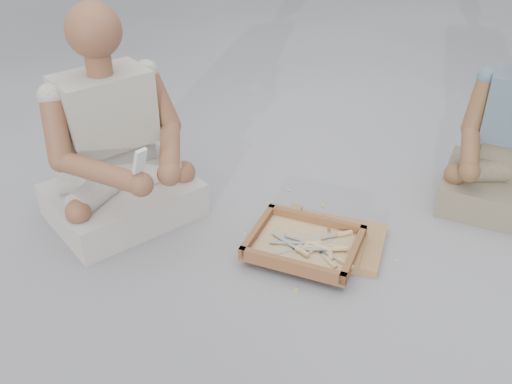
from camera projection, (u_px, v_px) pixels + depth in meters
The scene contains 33 objects.
ground at pixel (250, 266), 2.40m from camera, with size 60.00×60.00×0.00m, color #A4A3A9.
carved_panel at pixel (323, 239), 2.53m from camera, with size 0.53×0.35×0.04m, color olive.
tool_tray at pixel (304, 244), 2.43m from camera, with size 0.53×0.46×0.06m.
chisel_0 at pixel (340, 234), 2.48m from camera, with size 0.14×0.19×0.02m.
chisel_1 at pixel (334, 249), 2.38m from camera, with size 0.18×0.15×0.02m.
chisel_2 at pixel (308, 243), 2.42m from camera, with size 0.19×0.14×0.02m.
chisel_3 at pixel (299, 250), 2.38m from camera, with size 0.22×0.07×0.02m.
chisel_4 at pixel (330, 246), 2.41m from camera, with size 0.21×0.11×0.02m.
chisel_5 at pixel (307, 247), 2.41m from camera, with size 0.21×0.10×0.02m.
chisel_6 at pixel (341, 261), 2.33m from camera, with size 0.22×0.06×0.02m.
chisel_7 at pixel (308, 245), 2.42m from camera, with size 0.13×0.20×0.02m.
chisel_8 at pixel (330, 252), 2.38m from camera, with size 0.13×0.20×0.02m.
chisel_9 at pixel (301, 247), 2.41m from camera, with size 0.22×0.04×0.02m.
chisel_10 at pixel (319, 246), 2.40m from camera, with size 0.22×0.04×0.02m.
chisel_11 at pixel (328, 260), 2.34m from camera, with size 0.21×0.11×0.02m.
wood_chip_0 at pixel (286, 218), 2.69m from camera, with size 0.02×0.01×0.00m, color #D5B47D.
wood_chip_1 at pixel (308, 255), 2.46m from camera, with size 0.02×0.01×0.00m, color #D5B47D.
wood_chip_2 at pixel (299, 211), 2.74m from camera, with size 0.02×0.01×0.00m, color #D5B47D.
wood_chip_3 at pixel (328, 250), 2.48m from camera, with size 0.02×0.01×0.00m, color #D5B47D.
wood_chip_4 at pixel (322, 206), 2.78m from camera, with size 0.02×0.01×0.00m, color #D5B47D.
wood_chip_5 at pixel (364, 236), 2.57m from camera, with size 0.02×0.01×0.00m, color #D5B47D.
wood_chip_6 at pixel (245, 234), 2.59m from camera, with size 0.02×0.01×0.00m, color #D5B47D.
wood_chip_7 at pixel (366, 235), 2.58m from camera, with size 0.02×0.01×0.00m, color #D5B47D.
wood_chip_8 at pixel (335, 262), 2.41m from camera, with size 0.02×0.01×0.00m, color #D5B47D.
wood_chip_9 at pixel (291, 234), 2.58m from camera, with size 0.02×0.01×0.00m, color #D5B47D.
wood_chip_10 at pixel (296, 290), 2.27m from camera, with size 0.02×0.01×0.00m, color #D5B47D.
wood_chip_11 at pixel (324, 229), 2.61m from camera, with size 0.02×0.01×0.00m, color #D5B47D.
wood_chip_12 at pixel (387, 232), 2.60m from camera, with size 0.02×0.01×0.00m, color #D5B47D.
wood_chip_13 at pixel (396, 261), 2.42m from camera, with size 0.02×0.01×0.00m, color #D5B47D.
wood_chip_14 at pixel (288, 191), 2.89m from camera, with size 0.02×0.01×0.00m, color #D5B47D.
wood_chip_15 at pixel (282, 261), 2.42m from camera, with size 0.02×0.01×0.00m, color #D5B47D.
craftsman at pixel (116, 152), 2.54m from camera, with size 0.73×0.74×0.99m.
mobile_phone at pixel (140, 161), 2.20m from camera, with size 0.06×0.05×0.12m.
Camera 1 is at (1.11, -1.49, 1.55)m, focal length 40.00 mm.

